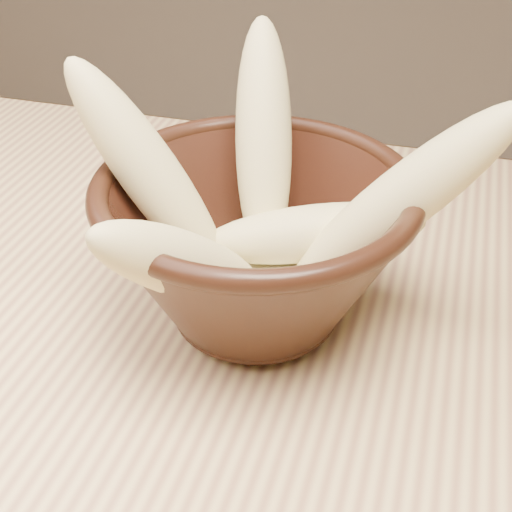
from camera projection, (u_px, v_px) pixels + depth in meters
The scene contains 8 objects.
table at pixel (276, 465), 0.53m from camera, with size 1.20×0.80×0.75m.
bowl at pixel (256, 244), 0.50m from camera, with size 0.22×0.22×0.12m.
milk_puddle at pixel (256, 278), 0.52m from camera, with size 0.13×0.13×0.02m, color beige.
banana_upright at pixel (264, 139), 0.52m from camera, with size 0.04×0.04×0.18m, color #D5CB7D.
banana_left at pixel (149, 173), 0.48m from camera, with size 0.04×0.04×0.18m, color #D5CB7D.
banana_right at pixel (401, 200), 0.46m from camera, with size 0.04×0.04×0.19m, color #D5CB7D.
banana_across at pixel (314, 233), 0.51m from camera, with size 0.04×0.04×0.16m, color #D5CB7D.
banana_front at pixel (183, 264), 0.44m from camera, with size 0.04×0.04×0.15m, color #D5CB7D.
Camera 1 is at (0.08, -0.34, 1.10)m, focal length 50.00 mm.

